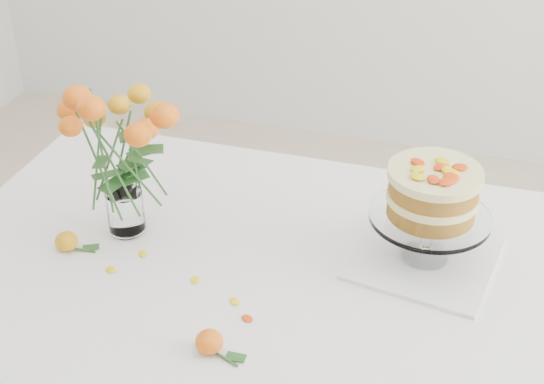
# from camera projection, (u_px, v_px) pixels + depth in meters

# --- Properties ---
(table) EXTENTS (1.43, 0.93, 0.76)m
(table) POSITION_uv_depth(u_px,v_px,m) (265.00, 292.00, 1.64)
(table) COLOR tan
(table) RESTS_ON ground
(napkin) EXTENTS (0.33, 0.33, 0.01)m
(napkin) POSITION_uv_depth(u_px,v_px,m) (424.00, 258.00, 1.61)
(napkin) COLOR white
(napkin) RESTS_ON table
(cake_stand) EXTENTS (0.25, 0.25, 0.22)m
(cake_stand) POSITION_uv_depth(u_px,v_px,m) (432.00, 197.00, 1.52)
(cake_stand) COLOR white
(cake_stand) RESTS_ON napkin
(rose_vase) EXTENTS (0.34, 0.34, 0.41)m
(rose_vase) POSITION_uv_depth(u_px,v_px,m) (116.00, 137.00, 1.57)
(rose_vase) COLOR white
(rose_vase) RESTS_ON table
(loose_rose_near) EXTENTS (0.09, 0.05, 0.04)m
(loose_rose_near) POSITION_uv_depth(u_px,v_px,m) (67.00, 241.00, 1.63)
(loose_rose_near) COLOR #EBA514
(loose_rose_near) RESTS_ON table
(loose_rose_far) EXTENTS (0.09, 0.05, 0.04)m
(loose_rose_far) POSITION_uv_depth(u_px,v_px,m) (209.00, 342.00, 1.37)
(loose_rose_far) COLOR #E25B0B
(loose_rose_far) RESTS_ON table
(stray_petal_a) EXTENTS (0.03, 0.02, 0.00)m
(stray_petal_a) POSITION_uv_depth(u_px,v_px,m) (195.00, 280.00, 1.55)
(stray_petal_a) COLOR yellow
(stray_petal_a) RESTS_ON table
(stray_petal_b) EXTENTS (0.03, 0.02, 0.00)m
(stray_petal_b) POSITION_uv_depth(u_px,v_px,m) (235.00, 301.00, 1.49)
(stray_petal_b) COLOR yellow
(stray_petal_b) RESTS_ON table
(stray_petal_c) EXTENTS (0.03, 0.02, 0.00)m
(stray_petal_c) POSITION_uv_depth(u_px,v_px,m) (247.00, 319.00, 1.45)
(stray_petal_c) COLOR yellow
(stray_petal_c) RESTS_ON table
(stray_petal_d) EXTENTS (0.03, 0.02, 0.00)m
(stray_petal_d) POSITION_uv_depth(u_px,v_px,m) (143.00, 254.00, 1.62)
(stray_petal_d) COLOR yellow
(stray_petal_d) RESTS_ON table
(stray_petal_e) EXTENTS (0.03, 0.02, 0.00)m
(stray_petal_e) POSITION_uv_depth(u_px,v_px,m) (111.00, 270.00, 1.58)
(stray_petal_e) COLOR yellow
(stray_petal_e) RESTS_ON table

